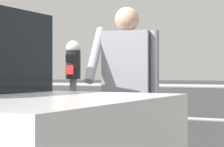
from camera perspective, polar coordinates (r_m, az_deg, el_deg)
parking_meter at (r=4.24m, az=-5.32°, el=-1.56°), size 0.15×0.16×1.47m
pedestrian_at_meter at (r=4.14m, az=2.03°, el=-1.37°), size 0.64×0.58×1.80m
background_railing at (r=6.07m, az=1.83°, el=-3.96°), size 24.06×0.06×1.00m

